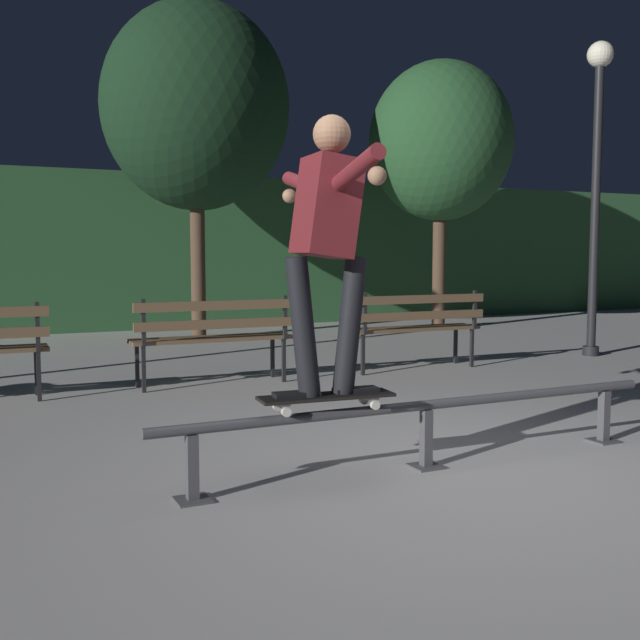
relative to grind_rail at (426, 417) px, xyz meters
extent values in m
plane|color=#ADAAA8|center=(0.00, -0.24, -0.31)|extent=(90.00, 90.00, 0.00)
cube|color=#2D5B33|center=(0.00, 9.49, 1.02)|extent=(24.00, 1.20, 2.66)
cylinder|color=#47474C|center=(0.00, 0.00, 0.07)|extent=(3.43, 0.06, 0.06)
cube|color=#47474C|center=(-1.46, 0.00, -0.14)|extent=(0.06, 0.06, 0.35)
cube|color=#47474C|center=(-1.46, 0.00, -0.31)|extent=(0.18, 0.18, 0.01)
cube|color=#47474C|center=(0.00, 0.00, -0.14)|extent=(0.06, 0.06, 0.35)
cube|color=#47474C|center=(0.00, 0.00, -0.31)|extent=(0.18, 0.18, 0.01)
cube|color=#47474C|center=(1.46, 0.00, -0.14)|extent=(0.06, 0.06, 0.35)
cube|color=#47474C|center=(1.46, 0.00, -0.31)|extent=(0.18, 0.18, 0.01)
cube|color=black|center=(-0.67, 0.00, 0.18)|extent=(0.79, 0.26, 0.02)
cube|color=black|center=(-0.67, 0.00, 0.19)|extent=(0.78, 0.25, 0.00)
cube|color=#9E9EA3|center=(-0.41, -0.02, 0.16)|extent=(0.06, 0.17, 0.02)
cube|color=#9E9EA3|center=(-0.94, 0.02, 0.16)|extent=(0.06, 0.17, 0.02)
cylinder|color=beige|center=(-0.42, -0.10, 0.13)|extent=(0.05, 0.03, 0.05)
cylinder|color=beige|center=(-0.40, 0.06, 0.13)|extent=(0.05, 0.03, 0.05)
cylinder|color=beige|center=(-0.94, -0.06, 0.13)|extent=(0.05, 0.03, 0.05)
cylinder|color=beige|center=(-0.93, 0.10, 0.13)|extent=(0.05, 0.03, 0.05)
cube|color=black|center=(-0.49, -0.01, 0.20)|extent=(0.27, 0.12, 0.03)
cube|color=black|center=(-0.85, 0.01, 0.20)|extent=(0.27, 0.12, 0.03)
cylinder|color=black|center=(-0.53, -0.01, 0.58)|extent=(0.21, 0.14, 0.79)
cylinder|color=black|center=(-0.81, 0.01, 0.58)|extent=(0.21, 0.14, 0.79)
cube|color=maroon|center=(-0.67, 0.00, 1.24)|extent=(0.36, 0.39, 0.57)
cylinder|color=maroon|center=(-0.70, -0.38, 1.40)|extent=(0.13, 0.61, 0.21)
cylinder|color=maroon|center=(-0.64, 0.38, 1.40)|extent=(0.13, 0.61, 0.21)
sphere|color=#A37556|center=(-0.73, -0.66, 1.35)|extent=(0.09, 0.09, 0.09)
sphere|color=#A37556|center=(-0.62, 0.66, 1.35)|extent=(0.09, 0.09, 0.09)
sphere|color=#A37556|center=(-0.64, 0.00, 1.64)|extent=(0.21, 0.21, 0.21)
cube|color=black|center=(-1.95, 3.49, -0.09)|extent=(0.04, 0.04, 0.44)
cube|color=black|center=(-1.95, 3.17, -0.09)|extent=(0.04, 0.04, 0.44)
cube|color=black|center=(-1.95, 3.13, 0.35)|extent=(0.04, 0.04, 0.44)
cube|color=black|center=(0.38, 3.49, -0.09)|extent=(0.04, 0.04, 0.44)
cube|color=black|center=(0.38, 3.17, -0.09)|extent=(0.04, 0.04, 0.44)
cube|color=black|center=(0.37, 3.13, 0.35)|extent=(0.04, 0.04, 0.44)
cube|color=black|center=(-1.03, 3.51, -0.09)|extent=(0.04, 0.04, 0.44)
cube|color=black|center=(-1.03, 3.19, -0.09)|extent=(0.04, 0.04, 0.44)
cube|color=black|center=(-1.03, 3.15, 0.35)|extent=(0.04, 0.04, 0.44)
cube|color=brown|center=(-0.32, 3.48, 0.14)|extent=(1.60, 0.11, 0.04)
cube|color=brown|center=(-0.33, 3.34, 0.14)|extent=(1.60, 0.11, 0.04)
cube|color=brown|center=(-0.33, 3.20, 0.14)|extent=(1.60, 0.11, 0.04)
cube|color=brown|center=(-0.33, 3.13, 0.31)|extent=(1.60, 0.06, 0.09)
cube|color=brown|center=(-0.33, 3.13, 0.49)|extent=(1.60, 0.06, 0.09)
cube|color=black|center=(2.71, 3.49, -0.09)|extent=(0.04, 0.04, 0.44)
cube|color=black|center=(2.70, 3.17, -0.09)|extent=(0.04, 0.04, 0.44)
cube|color=black|center=(2.70, 3.13, 0.35)|extent=(0.04, 0.04, 0.44)
cube|color=black|center=(1.30, 3.51, -0.09)|extent=(0.04, 0.04, 0.44)
cube|color=black|center=(1.30, 3.19, -0.09)|extent=(0.04, 0.04, 0.44)
cube|color=black|center=(1.30, 3.15, 0.35)|extent=(0.04, 0.04, 0.44)
cube|color=brown|center=(2.00, 3.48, 0.14)|extent=(1.60, 0.11, 0.04)
cube|color=brown|center=(2.00, 3.34, 0.14)|extent=(1.60, 0.11, 0.04)
cube|color=brown|center=(2.00, 3.20, 0.14)|extent=(1.60, 0.11, 0.04)
cube|color=brown|center=(2.00, 3.13, 0.31)|extent=(1.60, 0.06, 0.09)
cube|color=brown|center=(2.00, 3.13, 0.49)|extent=(1.60, 0.06, 0.09)
cylinder|color=#4C3828|center=(0.66, 7.23, 0.83)|extent=(0.22, 0.22, 2.29)
ellipsoid|color=black|center=(0.66, 7.23, 3.15)|extent=(2.78, 2.78, 3.06)
cylinder|color=#4C3828|center=(4.74, 6.84, 0.76)|extent=(0.22, 0.22, 2.14)
ellipsoid|color=#234C28|center=(4.74, 6.84, 2.85)|extent=(2.40, 2.40, 2.64)
cylinder|color=black|center=(4.66, 3.30, 1.49)|extent=(0.11, 0.11, 3.60)
sphere|color=#F2EACC|center=(4.66, 3.30, 3.43)|extent=(0.32, 0.32, 0.32)
cylinder|color=black|center=(4.66, 3.30, -0.25)|extent=(0.20, 0.20, 0.12)
camera|label=1|loc=(-2.48, -3.74, 0.99)|focal=41.83mm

